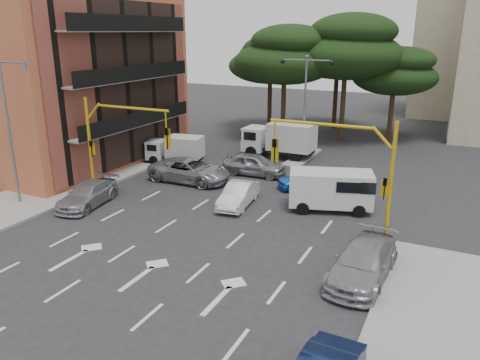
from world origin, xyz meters
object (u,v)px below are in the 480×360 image
(street_lamp_center, at_px, (306,89))
(van_white, at_px, (331,190))
(box_truck_a, at_px, (175,150))
(car_silver_cross_a, at_px, (190,170))
(street_lamp_left, at_px, (11,124))
(car_silver_wagon, at_px, (88,195))
(car_silver_cross_b, at_px, (254,164))
(car_white_hatch, at_px, (238,195))
(car_blue_compact, at_px, (307,179))
(car_silver_parked, at_px, (363,262))
(signal_mast_left, at_px, (113,136))
(signal_mast_right, at_px, (351,165))
(box_truck_b, at_px, (279,140))

(street_lamp_center, height_order, van_white, street_lamp_center)
(van_white, relative_size, box_truck_a, 1.05)
(box_truck_a, bearing_deg, car_silver_cross_a, -146.03)
(street_lamp_left, xyz_separation_m, car_silver_wagon, (3.52, 1.58, -4.06))
(car_silver_cross_b, distance_m, van_white, 7.80)
(car_silver_cross_a, bearing_deg, car_white_hatch, -118.70)
(van_white, bearing_deg, car_white_hatch, -89.50)
(car_silver_cross_b, bearing_deg, car_blue_compact, -108.98)
(car_silver_wagon, bearing_deg, van_white, 13.88)
(car_blue_compact, bearing_deg, car_silver_cross_a, -113.28)
(car_silver_wagon, xyz_separation_m, car_silver_parked, (15.99, -1.56, 0.08))
(signal_mast_left, bearing_deg, box_truck_a, 99.59)
(street_lamp_center, distance_m, car_silver_cross_a, 11.24)
(car_white_hatch, distance_m, box_truck_a, 10.24)
(signal_mast_right, distance_m, box_truck_b, 16.22)
(car_silver_wagon, relative_size, van_white, 1.00)
(street_lamp_left, xyz_separation_m, van_white, (16.24, 7.00, -3.59))
(car_silver_parked, bearing_deg, car_white_hatch, 150.03)
(car_silver_wagon, xyz_separation_m, car_silver_cross_a, (2.90, 6.42, 0.11))
(street_lamp_left, relative_size, car_silver_cross_b, 1.79)
(street_lamp_left, xyz_separation_m, car_silver_parked, (19.51, 0.02, -3.98))
(signal_mast_left, relative_size, street_lamp_center, 0.77)
(car_silver_cross_b, height_order, car_silver_parked, car_silver_cross_b)
(street_lamp_left, xyz_separation_m, street_lamp_center, (11.29, 17.00, 0.71))
(street_lamp_center, bearing_deg, van_white, -63.68)
(signal_mast_right, xyz_separation_m, street_lamp_left, (-18.10, -2.99, 0.84))
(car_blue_compact, distance_m, car_silver_cross_a, 7.73)
(signal_mast_right, xyz_separation_m, box_truck_a, (-15.03, 8.40, -2.83))
(signal_mast_right, distance_m, signal_mast_left, 13.61)
(car_white_hatch, height_order, box_truck_a, box_truck_a)
(car_silver_cross_b, relative_size, car_silver_parked, 0.88)
(box_truck_a, bearing_deg, car_blue_compact, -108.24)
(street_lamp_center, xyz_separation_m, car_silver_cross_a, (-4.86, -9.00, -4.66))
(car_blue_compact, distance_m, car_silver_parked, 11.42)
(street_lamp_left, xyz_separation_m, box_truck_b, (9.47, 16.50, -3.31))
(street_lamp_left, xyz_separation_m, car_silver_cross_b, (9.68, 11.21, -3.96))
(signal_mast_left, distance_m, car_white_hatch, 7.92)
(car_white_hatch, height_order, car_silver_cross_a, car_silver_cross_a)
(car_silver_cross_a, bearing_deg, van_white, -96.01)
(car_silver_parked, bearing_deg, signal_mast_right, 118.54)
(car_silver_cross_a, distance_m, car_silver_cross_b, 4.57)
(car_blue_compact, height_order, van_white, van_white)
(street_lamp_left, relative_size, street_lamp_center, 1.03)
(signal_mast_left, xyz_separation_m, car_silver_cross_a, (1.94, 5.01, -3.12))
(car_silver_cross_b, bearing_deg, car_white_hatch, -167.03)
(car_silver_wagon, bearing_deg, street_lamp_center, 54.07)
(signal_mast_right, distance_m, car_silver_wagon, 14.99)
(signal_mast_left, distance_m, street_lamp_left, 5.46)
(car_silver_cross_a, distance_m, van_white, 9.87)
(street_lamp_left, distance_m, car_silver_cross_a, 11.00)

